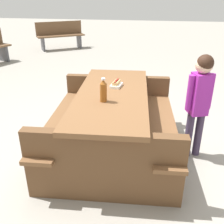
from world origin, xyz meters
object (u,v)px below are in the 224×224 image
Objects in this scene: hotdog_tray at (116,84)px; park_bench_near at (60,35)px; soda_bottle at (103,91)px; picnic_table at (112,118)px; child_in_coat at (200,95)px.

park_bench_near is at bearing 25.96° from hotdog_tray.
soda_bottle reaches higher than park_bench_near.
park_bench_near is at bearing 23.72° from soda_bottle.
picnic_table is at bearing -155.03° from park_bench_near.
soda_bottle is at bearing 108.62° from child_in_coat.
hotdog_tray is 0.16× the size of child_in_coat.
child_in_coat is at bearing -97.91° from hotdog_tray.
picnic_table is 7.78× the size of soda_bottle.
soda_bottle is 6.49m from park_bench_near.
picnic_table is 6.28m from park_bench_near.
park_bench_near is at bearing 32.56° from child_in_coat.
park_bench_near is (5.61, 3.58, -0.31)m from child_in_coat.
hotdog_tray is (0.45, -0.06, -0.08)m from soda_bottle.
child_in_coat reaches higher than picnic_table.
soda_bottle is 1.25× the size of hotdog_tray.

